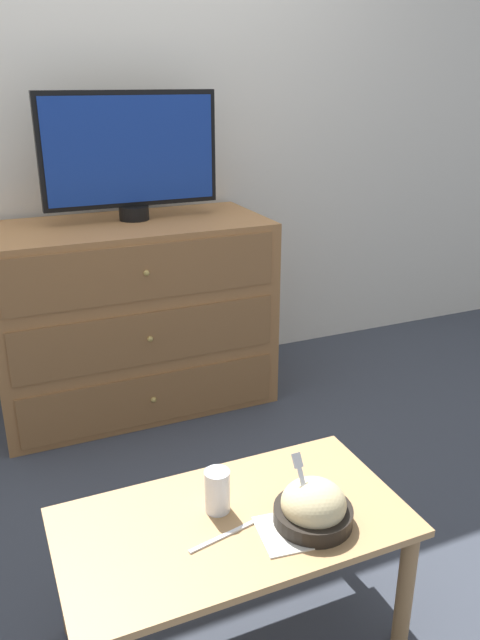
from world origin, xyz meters
The scene contains 9 objects.
ground_plane centered at (0.00, 0.00, 0.00)m, with size 12.00×12.00×0.00m, color #383D47.
wall_back centered at (0.00, 0.03, 1.30)m, with size 12.00×0.05×2.60m.
dresser centered at (0.08, -0.31, 0.42)m, with size 1.19×0.58×0.84m.
tv centered at (0.13, -0.25, 1.12)m, with size 0.75×0.13×0.53m.
coffee_table centered at (-0.03, -1.72, 0.33)m, with size 0.87×0.47×0.39m.
takeout_bowl centered at (0.15, -1.80, 0.43)m, with size 0.20×0.20×0.18m.
drink_cup centered at (-0.05, -1.67, 0.44)m, with size 0.06×0.06×0.11m.
napkin centered at (0.08, -1.81, 0.39)m, with size 0.16×0.16×0.00m.
knife centered at (-0.07, -1.77, 0.39)m, with size 0.19×0.05×0.01m.
Camera 1 is at (-0.51, -2.88, 1.41)m, focal length 35.00 mm.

